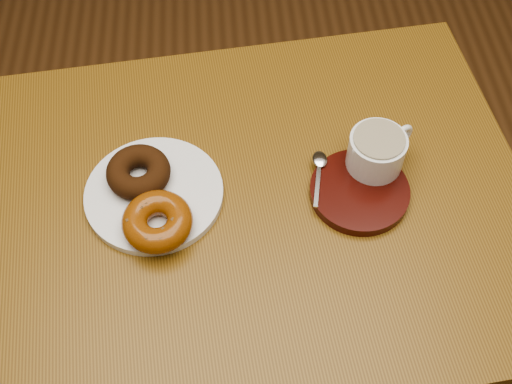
{
  "coord_description": "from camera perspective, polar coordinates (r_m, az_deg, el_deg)",
  "views": [
    {
      "loc": [
        -0.25,
        -0.39,
        1.6
      ],
      "look_at": [
        -0.21,
        0.13,
        0.83
      ],
      "focal_mm": 45.0,
      "sensor_mm": 36.0,
      "label": 1
    }
  ],
  "objects": [
    {
      "name": "donut_cinnamon",
      "position": [
        0.96,
        -10.41,
        1.77
      ],
      "size": [
        0.11,
        0.11,
        0.03
      ],
      "primitive_type": "torus",
      "rotation": [
        0.0,
        0.0,
        0.11
      ],
      "color": "#331A0A",
      "rests_on": "donut_plate"
    },
    {
      "name": "donut_caramel",
      "position": [
        0.9,
        -8.76,
        -2.6
      ],
      "size": [
        0.13,
        0.13,
        0.04
      ],
      "rotation": [
        0.0,
        0.0,
        -0.33
      ],
      "color": "brown",
      "rests_on": "donut_plate"
    },
    {
      "name": "teaspoon",
      "position": [
        0.97,
        5.65,
        2.47
      ],
      "size": [
        0.03,
        0.1,
        0.01
      ],
      "rotation": [
        0.0,
        0.0,
        -0.2
      ],
      "color": "silver",
      "rests_on": "saucer"
    },
    {
      "name": "donut_plate",
      "position": [
        0.96,
        -9.04,
        -0.15
      ],
      "size": [
        0.22,
        0.22,
        0.01
      ],
      "primitive_type": "cylinder",
      "rotation": [
        0.0,
        0.0,
        -0.06
      ],
      "color": "white",
      "rests_on": "cafe_table"
    },
    {
      "name": "cafe_table",
      "position": [
        1.06,
        -1.08,
        -4.61
      ],
      "size": [
        0.92,
        0.73,
        0.81
      ],
      "rotation": [
        0.0,
        0.0,
        0.1
      ],
      "color": "brown",
      "rests_on": "ground"
    },
    {
      "name": "saucer",
      "position": [
        0.96,
        9.17,
        0.05
      ],
      "size": [
        0.18,
        0.18,
        0.02
      ],
      "primitive_type": "cylinder",
      "rotation": [
        0.0,
        0.0,
        -0.23
      ],
      "color": "#330B06",
      "rests_on": "cafe_table"
    },
    {
      "name": "coffee_cup",
      "position": [
        0.96,
        10.72,
        3.64
      ],
      "size": [
        0.1,
        0.08,
        0.06
      ],
      "rotation": [
        0.0,
        0.0,
        0.54
      ],
      "color": "white",
      "rests_on": "saucer"
    }
  ]
}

